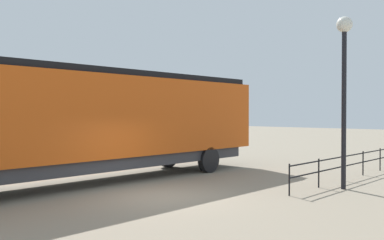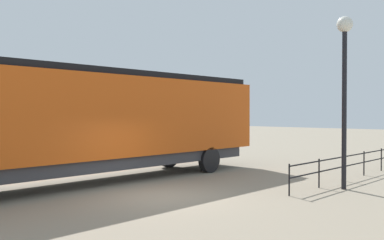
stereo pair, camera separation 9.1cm
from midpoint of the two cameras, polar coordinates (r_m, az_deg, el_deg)
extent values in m
plane|color=gray|center=(13.37, -4.34, -10.21)|extent=(120.00, 120.00, 0.00)
cube|color=#D15114|center=(16.10, -12.64, 0.50)|extent=(2.86, 15.41, 2.94)
cube|color=black|center=(20.37, 2.42, -0.63)|extent=(2.75, 2.66, 2.05)
cube|color=black|center=(16.16, -12.66, 6.14)|extent=(2.58, 14.80, 0.24)
cube|color=#38383D|center=(16.20, -12.62, -5.49)|extent=(2.58, 14.18, 0.45)
cylinder|color=black|center=(20.30, -3.01, -4.81)|extent=(0.30, 1.10, 1.10)
cylinder|color=black|center=(18.54, 2.48, -5.36)|extent=(0.30, 1.10, 1.10)
cylinder|color=black|center=(15.24, 19.94, 1.35)|extent=(0.16, 0.16, 5.42)
sphere|color=silver|center=(15.53, 20.00, 12.00)|extent=(0.54, 0.54, 0.54)
cube|color=black|center=(18.96, 22.24, -4.15)|extent=(0.04, 11.88, 0.04)
cube|color=black|center=(19.00, 22.23, -5.27)|extent=(0.04, 11.88, 0.04)
cylinder|color=black|center=(13.68, 13.12, -7.84)|extent=(0.05, 0.05, 1.00)
cylinder|color=black|center=(15.40, 16.86, -6.87)|extent=(0.05, 0.05, 1.00)
cylinder|color=black|center=(17.18, 19.83, -6.07)|extent=(0.05, 0.05, 1.00)
cylinder|color=black|center=(19.00, 22.23, -5.42)|extent=(0.05, 0.05, 1.00)
cylinder|color=black|center=(20.85, 24.21, -4.87)|extent=(0.05, 0.05, 1.00)
camera|label=1|loc=(0.05, -89.82, 0.00)|focal=39.69mm
camera|label=2|loc=(0.05, 90.18, 0.00)|focal=39.69mm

